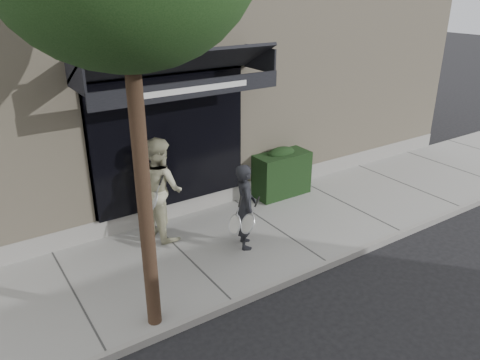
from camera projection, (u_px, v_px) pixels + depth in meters
ground at (275, 232)px, 9.51m from camera, size 80.00×80.00×0.00m
sidewalk at (275, 230)px, 9.49m from camera, size 20.00×3.00×0.12m
curb at (328, 265)px, 8.29m from camera, size 20.00×0.10×0.14m
building_facade at (162, 63)px, 12.24m from camera, size 14.30×8.04×5.64m
hedge at (280, 172)px, 10.77m from camera, size 1.30×0.70×1.14m
pedestrian_front at (245, 207)px, 8.49m from camera, size 0.83×0.87×1.63m
pedestrian_back at (160, 188)px, 8.81m from camera, size 0.87×1.05×1.99m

